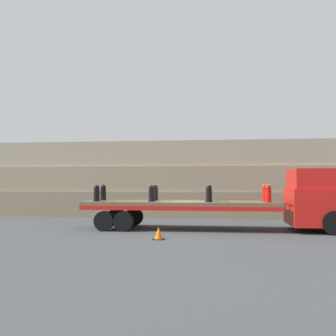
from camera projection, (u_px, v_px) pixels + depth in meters
The scene contains 16 objects.
ground_plane at pixel (181, 229), 17.86m from camera, with size 120.00×120.00×0.00m, color #3F4244.
rock_cliff at pixel (190, 179), 24.93m from camera, with size 60.00×3.30×4.91m.
truck_cab at pixel (317, 200), 17.15m from camera, with size 2.43×2.74×2.85m.
flatbed_trailer at pixel (168, 206), 17.97m from camera, with size 9.21×2.55×1.33m.
fire_hydrant_black_near_0 at pixel (97, 193), 17.88m from camera, with size 0.35×0.54×0.79m.
fire_hydrant_black_far_0 at pixel (103, 193), 18.94m from camera, with size 0.35×0.54×0.79m.
fire_hydrant_black_near_1 at pixel (152, 194), 17.55m from camera, with size 0.35×0.54×0.79m.
fire_hydrant_black_far_1 at pixel (155, 193), 18.62m from camera, with size 0.35×0.54×0.79m.
fire_hydrant_black_near_2 at pixel (209, 194), 17.23m from camera, with size 0.35×0.54×0.79m.
fire_hydrant_black_far_2 at pixel (209, 193), 18.29m from camera, with size 0.35×0.54×0.79m.
fire_hydrant_red_near_3 at pixel (268, 194), 16.90m from camera, with size 0.35×0.54×0.79m.
fire_hydrant_red_far_3 at pixel (265, 193), 17.97m from camera, with size 0.35×0.54×0.79m.
cargo_strap_rear at pixel (154, 185), 18.10m from camera, with size 0.05×2.65×0.01m.
cargo_strap_middle at pixel (209, 185), 17.78m from camera, with size 0.05×2.65×0.01m.
cargo_strap_front at pixel (266, 185), 17.45m from camera, with size 0.05×2.65×0.01m.
traffic_cone at pixel (159, 233), 14.68m from camera, with size 0.44×0.44×0.49m.
Camera 1 is at (1.57, -17.90, 2.24)m, focal length 40.00 mm.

